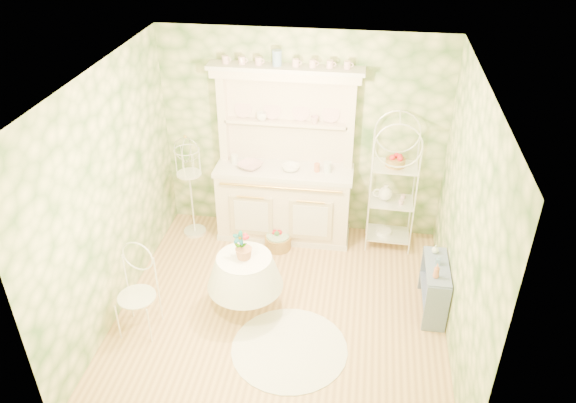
# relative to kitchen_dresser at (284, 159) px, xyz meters

# --- Properties ---
(floor) EXTENTS (3.60, 3.60, 0.00)m
(floor) POSITION_rel_kitchen_dresser_xyz_m (0.20, -1.52, -1.15)
(floor) COLOR tan
(floor) RESTS_ON ground
(ceiling) EXTENTS (3.60, 3.60, 0.00)m
(ceiling) POSITION_rel_kitchen_dresser_xyz_m (0.20, -1.52, 1.56)
(ceiling) COLOR white
(ceiling) RESTS_ON floor
(wall_left) EXTENTS (3.60, 3.60, 0.00)m
(wall_left) POSITION_rel_kitchen_dresser_xyz_m (-1.60, -1.52, 0.21)
(wall_left) COLOR beige
(wall_left) RESTS_ON floor
(wall_right) EXTENTS (3.60, 3.60, 0.00)m
(wall_right) POSITION_rel_kitchen_dresser_xyz_m (2.00, -1.52, 0.21)
(wall_right) COLOR beige
(wall_right) RESTS_ON floor
(wall_back) EXTENTS (3.60, 3.60, 0.00)m
(wall_back) POSITION_rel_kitchen_dresser_xyz_m (0.20, 0.28, 0.21)
(wall_back) COLOR beige
(wall_back) RESTS_ON floor
(wall_front) EXTENTS (3.60, 3.60, 0.00)m
(wall_front) POSITION_rel_kitchen_dresser_xyz_m (0.20, -3.32, 0.21)
(wall_front) COLOR beige
(wall_front) RESTS_ON floor
(kitchen_dresser) EXTENTS (1.87, 0.61, 2.29)m
(kitchen_dresser) POSITION_rel_kitchen_dresser_xyz_m (0.00, 0.00, 0.00)
(kitchen_dresser) COLOR #F4E3CE
(kitchen_dresser) RESTS_ON floor
(bakers_rack) EXTENTS (0.55, 0.40, 1.73)m
(bakers_rack) POSITION_rel_kitchen_dresser_xyz_m (1.37, -0.02, -0.28)
(bakers_rack) COLOR white
(bakers_rack) RESTS_ON floor
(side_shelf) EXTENTS (0.32, 0.68, 0.56)m
(side_shelf) POSITION_rel_kitchen_dresser_xyz_m (1.86, -1.23, -0.86)
(side_shelf) COLOR #6C7DA2
(side_shelf) RESTS_ON floor
(round_table) EXTENTS (0.69, 0.69, 0.63)m
(round_table) POSITION_rel_kitchen_dresser_xyz_m (-0.20, -1.52, -0.83)
(round_table) COLOR white
(round_table) RESTS_ON floor
(cafe_chair) EXTENTS (0.48, 0.48, 0.94)m
(cafe_chair) POSITION_rel_kitchen_dresser_xyz_m (-1.25, -2.00, -0.67)
(cafe_chair) COLOR white
(cafe_chair) RESTS_ON floor
(birdcage_stand) EXTENTS (0.39, 0.39, 1.46)m
(birdcage_stand) POSITION_rel_kitchen_dresser_xyz_m (-1.21, -0.13, -0.41)
(birdcage_stand) COLOR white
(birdcage_stand) RESTS_ON floor
(floor_basket) EXTENTS (0.48, 0.48, 0.25)m
(floor_basket) POSITION_rel_kitchen_dresser_xyz_m (-0.04, -0.32, -1.02)
(floor_basket) COLOR #AA8344
(floor_basket) RESTS_ON floor
(lace_rug) EXTENTS (1.38, 1.38, 0.01)m
(lace_rug) POSITION_rel_kitchen_dresser_xyz_m (0.37, -2.07, -1.14)
(lace_rug) COLOR white
(lace_rug) RESTS_ON floor
(bowl_floral) EXTENTS (0.38, 0.38, 0.07)m
(bowl_floral) POSITION_rel_kitchen_dresser_xyz_m (-0.42, -0.05, -0.13)
(bowl_floral) COLOR white
(bowl_floral) RESTS_ON kitchen_dresser
(bowl_white) EXTENTS (0.25, 0.25, 0.07)m
(bowl_white) POSITION_rel_kitchen_dresser_xyz_m (0.09, -0.04, -0.13)
(bowl_white) COLOR white
(bowl_white) RESTS_ON kitchen_dresser
(cup_left) EXTENTS (0.17, 0.17, 0.10)m
(cup_left) POSITION_rel_kitchen_dresser_xyz_m (-0.30, 0.16, 0.47)
(cup_left) COLOR white
(cup_left) RESTS_ON kitchen_dresser
(cup_right) EXTENTS (0.12, 0.12, 0.09)m
(cup_right) POSITION_rel_kitchen_dresser_xyz_m (0.36, 0.16, 0.47)
(cup_right) COLOR white
(cup_right) RESTS_ON kitchen_dresser
(potted_geranium) EXTENTS (0.17, 0.12, 0.30)m
(potted_geranium) POSITION_rel_kitchen_dresser_xyz_m (-0.24, -1.50, -0.29)
(potted_geranium) COLOR #3F7238
(potted_geranium) RESTS_ON round_table
(bottle_amber) EXTENTS (0.07, 0.07, 0.17)m
(bottle_amber) POSITION_rel_kitchen_dresser_xyz_m (1.82, -1.44, -0.46)
(bottle_amber) COLOR #CA744D
(bottle_amber) RESTS_ON side_shelf
(bottle_blue) EXTENTS (0.05, 0.05, 0.11)m
(bottle_blue) POSITION_rel_kitchen_dresser_xyz_m (1.86, -1.21, -0.49)
(bottle_blue) COLOR #7397BF
(bottle_blue) RESTS_ON side_shelf
(bottle_glass) EXTENTS (0.10, 0.10, 0.10)m
(bottle_glass) POSITION_rel_kitchen_dresser_xyz_m (1.85, -1.00, -0.50)
(bottle_glass) COLOR silver
(bottle_glass) RESTS_ON side_shelf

